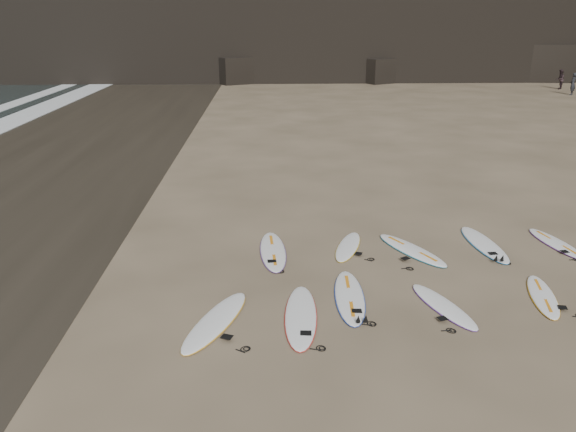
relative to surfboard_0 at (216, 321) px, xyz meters
name	(u,v)px	position (x,y,z in m)	size (l,w,h in m)	color
ground	(394,300)	(3.98, 0.83, -0.05)	(240.00, 240.00, 0.00)	#897559
wet_sand	(4,184)	(-9.02, 10.83, -0.04)	(12.00, 200.00, 0.01)	#383026
surfboard_0	(216,321)	(0.00, 0.00, 0.00)	(0.65, 2.71, 0.10)	white
surfboard_1	(301,316)	(1.81, 0.15, 0.00)	(0.66, 2.77, 0.10)	white
surfboard_2	(350,296)	(2.98, 0.98, 0.00)	(0.65, 2.69, 0.10)	white
surfboard_3	(443,306)	(4.99, 0.47, -0.01)	(0.55, 2.28, 0.08)	white
surfboard_4	(543,296)	(7.42, 0.84, -0.01)	(0.53, 2.22, 0.08)	white
surfboard_5	(273,251)	(1.26, 3.70, 0.00)	(0.67, 2.79, 0.10)	white
surfboard_6	(348,246)	(3.37, 3.96, -0.01)	(0.54, 2.24, 0.08)	white
surfboard_7	(412,250)	(5.08, 3.63, 0.00)	(0.64, 2.65, 0.10)	white
surfboard_8	(484,244)	(7.22, 3.96, 0.00)	(0.66, 2.76, 0.10)	white
surfboard_9	(556,243)	(9.29, 3.93, -0.01)	(0.58, 2.40, 0.09)	white
person_a	(573,84)	(26.46, 35.74, 0.85)	(0.65, 0.43, 1.79)	black
person_b	(560,79)	(27.41, 39.72, 0.81)	(0.84, 0.65, 1.72)	black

